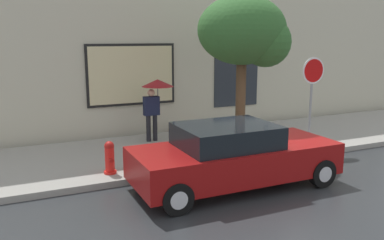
{
  "coord_description": "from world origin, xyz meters",
  "views": [
    {
      "loc": [
        -6.0,
        -7.56,
        3.31
      ],
      "look_at": [
        -1.71,
        1.8,
        1.2
      ],
      "focal_mm": 38.11,
      "sensor_mm": 36.0,
      "label": 1
    }
  ],
  "objects_px": {
    "fire_hydrant": "(110,158)",
    "pedestrian_with_umbrella": "(156,92)",
    "street_tree": "(247,34)",
    "parked_car": "(233,156)",
    "stop_sign": "(312,84)"
  },
  "relations": [
    {
      "from": "fire_hydrant",
      "to": "pedestrian_with_umbrella",
      "type": "distance_m",
      "value": 3.4
    },
    {
      "from": "pedestrian_with_umbrella",
      "to": "street_tree",
      "type": "relative_size",
      "value": 0.44
    },
    {
      "from": "parked_car",
      "to": "stop_sign",
      "type": "relative_size",
      "value": 1.78
    },
    {
      "from": "fire_hydrant",
      "to": "stop_sign",
      "type": "height_order",
      "value": "stop_sign"
    },
    {
      "from": "parked_car",
      "to": "pedestrian_with_umbrella",
      "type": "height_order",
      "value": "pedestrian_with_umbrella"
    },
    {
      "from": "stop_sign",
      "to": "street_tree",
      "type": "bearing_deg",
      "value": 161.6
    },
    {
      "from": "parked_car",
      "to": "fire_hydrant",
      "type": "relative_size",
      "value": 5.93
    },
    {
      "from": "pedestrian_with_umbrella",
      "to": "street_tree",
      "type": "xyz_separation_m",
      "value": [
        2.06,
        -1.81,
        1.74
      ]
    },
    {
      "from": "fire_hydrant",
      "to": "pedestrian_with_umbrella",
      "type": "bearing_deg",
      "value": 50.47
    },
    {
      "from": "parked_car",
      "to": "pedestrian_with_umbrella",
      "type": "distance_m",
      "value": 4.21
    },
    {
      "from": "parked_car",
      "to": "street_tree",
      "type": "distance_m",
      "value": 3.91
    },
    {
      "from": "parked_car",
      "to": "pedestrian_with_umbrella",
      "type": "relative_size",
      "value": 2.43
    },
    {
      "from": "parked_car",
      "to": "street_tree",
      "type": "height_order",
      "value": "street_tree"
    },
    {
      "from": "stop_sign",
      "to": "fire_hydrant",
      "type": "bearing_deg",
      "value": -179.57
    },
    {
      "from": "fire_hydrant",
      "to": "stop_sign",
      "type": "relative_size",
      "value": 0.3
    }
  ]
}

